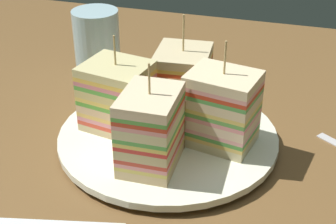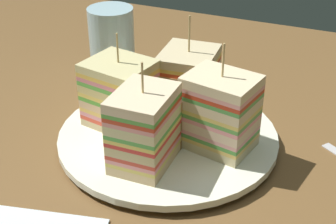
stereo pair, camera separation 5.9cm
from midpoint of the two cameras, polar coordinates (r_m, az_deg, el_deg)
The scene contains 8 objects.
ground_plane at distance 61.95cm, azimuth 2.73°, elevation -4.46°, with size 121.61×96.16×1.80cm, color brown.
plate at distance 60.91cm, azimuth 2.78°, elevation -3.03°, with size 27.10×27.10×1.59cm.
sandwich_wedge_0 at distance 53.03cm, azimuth 0.69°, elevation -2.09°, with size 6.08×7.98×12.31cm.
sandwich_wedge_1 at distance 56.71cm, azimuth 9.05°, elevation -0.05°, with size 8.79×7.43×12.95cm.
sandwich_wedge_2 at distance 63.71cm, azimuth 5.29°, elevation 3.44°, with size 7.41×8.36×13.07cm.
sandwich_wedge_3 at distance 60.78cm, azimuth -2.77°, elevation 2.17°, with size 8.85×8.05×12.07cm.
chip_pile at distance 59.90cm, azimuth 4.19°, elevation -1.94°, with size 6.86×7.69×1.87cm.
drinking_glass at distance 75.96cm, azimuth -4.29°, elevation 7.28°, with size 6.90×6.90×11.27cm.
Camera 2 is at (20.56, -46.65, 34.42)cm, focal length 52.30 mm.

